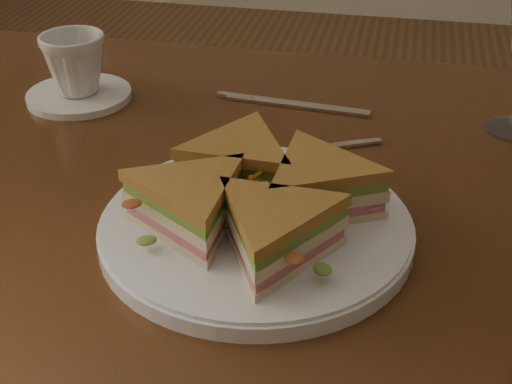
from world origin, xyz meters
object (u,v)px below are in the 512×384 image
at_px(table, 279,250).
at_px(sandwich_wedges, 256,196).
at_px(saucer, 79,95).
at_px(plate, 256,228).
at_px(coffee_cup, 75,64).
at_px(spoon, 273,153).
at_px(knife, 287,104).

bearing_deg(table, sandwich_wedges, -91.79).
height_order(sandwich_wedges, saucer, sandwich_wedges).
relative_size(plate, coffee_cup, 3.51).
distance_m(spoon, knife, 0.15).
distance_m(spoon, coffee_cup, 0.32).
height_order(table, knife, knife).
height_order(plate, saucer, plate).
distance_m(plate, spoon, 0.16).
bearing_deg(saucer, plate, -41.24).
xyz_separation_m(sandwich_wedges, knife, (-0.02, 0.31, -0.04)).
relative_size(table, spoon, 7.10).
bearing_deg(sandwich_wedges, plate, 105.71).
xyz_separation_m(sandwich_wedges, coffee_cup, (-0.31, 0.27, 0.01)).
bearing_deg(saucer, spoon, -19.86).
bearing_deg(coffee_cup, table, -42.69).
bearing_deg(table, spoon, 108.70).
xyz_separation_m(plate, knife, (-0.02, 0.31, -0.01)).
height_order(table, saucer, saucer).
distance_m(sandwich_wedges, knife, 0.31).
distance_m(table, coffee_cup, 0.38).
relative_size(knife, coffee_cup, 2.44).
bearing_deg(plate, coffee_cup, 138.76).
xyz_separation_m(knife, coffee_cup, (-0.29, -0.04, 0.05)).
distance_m(table, spoon, 0.12).
bearing_deg(sandwich_wedges, coffee_cup, 138.76).
distance_m(sandwich_wedges, saucer, 0.41).
bearing_deg(sandwich_wedges, knife, 94.34).
bearing_deg(knife, plate, -80.49).
xyz_separation_m(spoon, coffee_cup, (-0.29, 0.11, 0.05)).
relative_size(spoon, coffee_cup, 1.92).
relative_size(table, knife, 5.57).
relative_size(table, saucer, 8.37).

